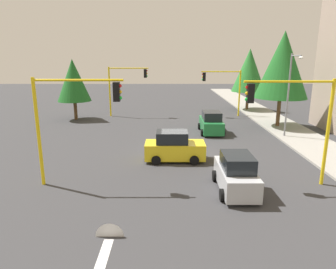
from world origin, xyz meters
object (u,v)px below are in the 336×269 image
tree_roadside_mid (283,65)px  car_green (211,123)px  tree_roadside_far (249,70)px  car_silver (236,174)px  tree_opposite_side (73,80)px  street_lamp_curbside (291,87)px  car_yellow (174,147)px  traffic_signal_far_right (125,82)px  traffic_signal_far_left (224,84)px  traffic_signal_near_left (295,111)px  traffic_signal_near_right (71,110)px

tree_roadside_mid → car_green: 8.83m
tree_roadside_far → car_silver: bearing=-15.4°
tree_roadside_mid → tree_opposite_side: bearing=-100.8°
street_lamp_curbside → car_silver: (10.42, -6.53, -3.45)m
car_green → car_yellow: 8.50m
tree_opposite_side → car_silver: bearing=36.0°
traffic_signal_far_right → tree_opposite_side: 5.68m
traffic_signal_far_right → traffic_signal_far_left: size_ratio=1.07×
car_silver → tree_roadside_far: bearing=164.6°
traffic_signal_near_left → traffic_signal_far_left: size_ratio=1.07×
traffic_signal_far_left → car_silver: bearing=-8.1°
traffic_signal_far_right → traffic_signal_near_right: bearing=-0.0°
tree_opposite_side → car_green: bearing=66.1°
street_lamp_curbside → car_silver: 12.77m
traffic_signal_near_left → tree_roadside_far: tree_roadside_far is taller
car_green → traffic_signal_far_left: bearing=163.2°
traffic_signal_far_right → traffic_signal_near_right: (20.00, -0.01, 0.03)m
traffic_signal_near_left → traffic_signal_near_right: size_ratio=0.99×
traffic_signal_far_left → street_lamp_curbside: street_lamp_curbside is taller
street_lamp_curbside → car_green: 7.29m
traffic_signal_near_right → street_lamp_curbside: 17.73m
car_silver → car_green: size_ratio=0.94×
traffic_signal_far_left → car_yellow: 17.32m
traffic_signal_near_left → tree_roadside_mid: bearing=162.9°
tree_roadside_mid → car_yellow: 15.27m
traffic_signal_near_left → tree_roadside_mid: tree_roadside_mid is taller
traffic_signal_far_left → tree_roadside_far: (-4.00, 3.87, 1.36)m
traffic_signal_near_right → car_green: size_ratio=1.36×
traffic_signal_near_left → tree_roadside_mid: size_ratio=0.62×
traffic_signal_near_right → traffic_signal_far_left: (-20.00, 11.33, -0.29)m
traffic_signal_far_right → tree_roadside_mid: bearing=69.1°
tree_roadside_far → tree_opposite_side: (6.00, -20.50, -0.83)m
tree_roadside_mid → car_silver: size_ratio=2.30×
traffic_signal_near_left → tree_opposite_side: size_ratio=0.86×
traffic_signal_near_left → traffic_signal_near_right: bearing=-90.0°
traffic_signal_far_right → tree_roadside_mid: tree_roadside_mid is taller
tree_opposite_side → traffic_signal_near_left: bearing=42.8°
car_silver → street_lamp_curbside: bearing=148.0°
street_lamp_curbside → car_yellow: size_ratio=1.78×
street_lamp_curbside → car_silver: bearing=-32.0°
tree_opposite_side → car_yellow: tree_opposite_side is taller
traffic_signal_near_right → tree_roadside_mid: tree_roadside_mid is taller
tree_roadside_mid → tree_roadside_far: bearing=-177.1°
traffic_signal_far_left → tree_roadside_mid: tree_roadside_mid is taller
tree_roadside_far → car_green: (12.26, -6.35, -4.21)m
traffic_signal_far_right → car_silver: bearing=21.9°
car_yellow → car_green: bearing=155.6°
traffic_signal_near_left → car_silver: traffic_signal_near_left is taller
traffic_signal_far_left → street_lamp_curbside: 11.00m
tree_roadside_far → tree_roadside_mid: bearing=2.9°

